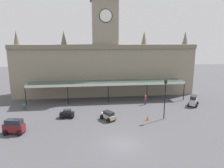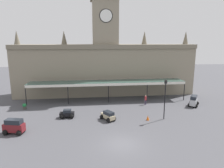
{
  "view_description": "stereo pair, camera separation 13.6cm",
  "coord_description": "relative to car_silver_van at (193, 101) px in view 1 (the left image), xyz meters",
  "views": [
    {
      "loc": [
        -3.47,
        -19.56,
        10.73
      ],
      "look_at": [
        0.0,
        9.51,
        4.53
      ],
      "focal_mm": 32.72,
      "sensor_mm": 36.0,
      "label": 1
    },
    {
      "loc": [
        -3.34,
        -19.57,
        10.73
      ],
      "look_at": [
        0.0,
        9.51,
        4.53
      ],
      "focal_mm": 32.72,
      "sensor_mm": 36.0,
      "label": 2
    }
  ],
  "objects": [
    {
      "name": "ground_plane",
      "position": [
        -14.01,
        -11.48,
        -0.81
      ],
      "size": [
        140.0,
        140.0,
        0.0
      ],
      "primitive_type": "plane",
      "color": "#49494E"
    },
    {
      "name": "car_maroon_van",
      "position": [
        -26.25,
        -7.49,
        0.0
      ],
      "size": [
        2.55,
        1.93,
        1.77
      ],
      "color": "maroon",
      "rests_on": "ground"
    },
    {
      "name": "entrance_canopy",
      "position": [
        -14.01,
        4.85,
        2.62
      ],
      "size": [
        28.15,
        3.26,
        3.56
      ],
      "color": "#38564C",
      "rests_on": "ground"
    },
    {
      "name": "pedestrian_near_entrance",
      "position": [
        -7.82,
        1.63,
        0.1
      ],
      "size": [
        0.35,
        0.34,
        1.67
      ],
      "color": "#3F384C",
      "rests_on": "ground"
    },
    {
      "name": "car_beige_estate",
      "position": [
        -14.86,
        -4.57,
        -0.24
      ],
      "size": [
        2.21,
        2.43,
        1.27
      ],
      "color": "tan",
      "rests_on": "ground"
    },
    {
      "name": "station_building",
      "position": [
        -14.01,
        9.98,
        5.26
      ],
      "size": [
        35.33,
        5.83,
        19.35
      ],
      "color": "gray",
      "rests_on": "ground"
    },
    {
      "name": "car_silver_van",
      "position": [
        0.0,
        0.0,
        0.0
      ],
      "size": [
        2.4,
        2.58,
        1.77
      ],
      "color": "#B2B5BA",
      "rests_on": "ground"
    },
    {
      "name": "victorian_lamppost",
      "position": [
        -7.06,
        -5.11,
        2.65
      ],
      "size": [
        0.3,
        0.3,
        5.65
      ],
      "color": "black",
      "rests_on": "ground"
    },
    {
      "name": "traffic_cone",
      "position": [
        -9.41,
        -5.25,
        -0.46
      ],
      "size": [
        0.4,
        0.4,
        0.7
      ],
      "primitive_type": "cone",
      "color": "orange",
      "rests_on": "ground"
    },
    {
      "name": "planter_by_canopy",
      "position": [
        -27.72,
        1.5,
        -0.32
      ],
      "size": [
        0.6,
        0.6,
        0.96
      ],
      "color": "#47423D",
      "rests_on": "ground"
    },
    {
      "name": "car_black_sedan",
      "position": [
        -20.58,
        -2.99,
        -0.3
      ],
      "size": [
        2.06,
        1.53,
        1.19
      ],
      "color": "black",
      "rests_on": "ground"
    }
  ]
}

